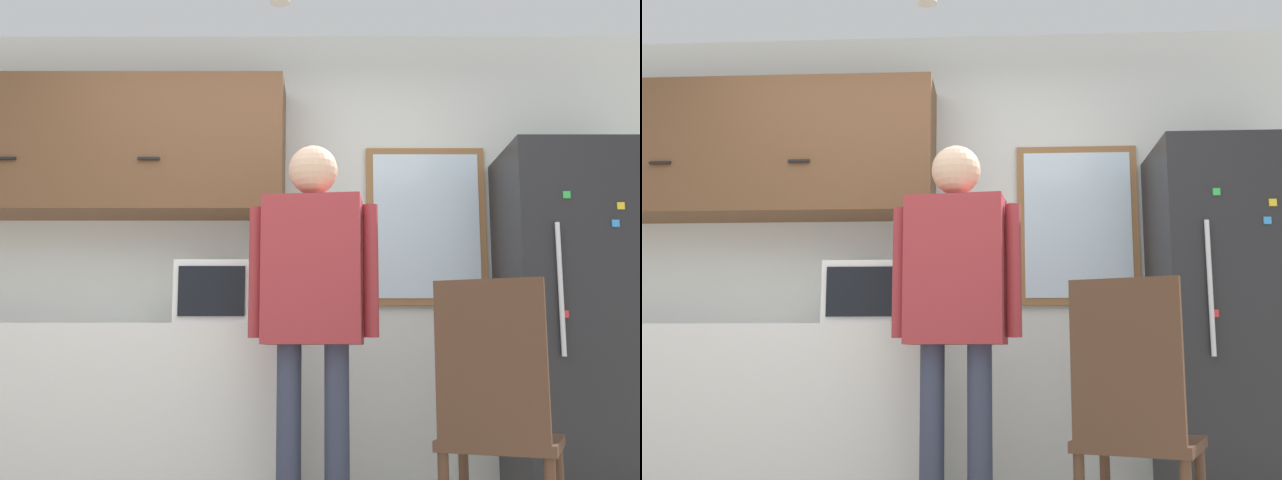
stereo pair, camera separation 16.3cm
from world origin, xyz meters
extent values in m
cube|color=silver|center=(0.00, 1.85, 1.35)|extent=(6.00, 0.06, 2.70)
cube|color=silver|center=(-1.08, 1.51, 0.46)|extent=(2.24, 0.61, 0.92)
cube|color=brown|center=(-1.08, 1.63, 1.94)|extent=(2.24, 0.36, 0.78)
cube|color=black|center=(-1.47, 1.44, 1.82)|extent=(0.12, 0.01, 0.01)
cube|color=black|center=(-0.69, 1.44, 1.82)|extent=(0.12, 0.01, 0.01)
cube|color=white|center=(-0.26, 1.49, 1.08)|extent=(0.48, 0.41, 0.33)
cube|color=black|center=(-0.30, 1.28, 1.08)|extent=(0.34, 0.01, 0.25)
cube|color=#B2B2B2|center=(-0.06, 1.28, 1.08)|extent=(0.07, 0.01, 0.26)
cylinder|color=#33384C|center=(0.11, 0.91, 0.41)|extent=(0.11, 0.11, 0.81)
cylinder|color=#33384C|center=(0.32, 0.89, 0.41)|extent=(0.11, 0.11, 0.81)
cube|color=maroon|center=(0.21, 0.90, 1.14)|extent=(0.47, 0.27, 0.67)
sphere|color=#D8AD8C|center=(0.21, 0.90, 1.61)|extent=(0.23, 0.23, 0.23)
cylinder|color=maroon|center=(-0.05, 0.93, 1.14)|extent=(0.07, 0.07, 0.60)
cylinder|color=maroon|center=(0.47, 0.87, 1.14)|extent=(0.07, 0.07, 0.60)
cube|color=#232326|center=(1.63, 1.48, 0.93)|extent=(0.76, 0.64, 1.87)
cylinder|color=silver|center=(1.42, 1.14, 1.08)|extent=(0.02, 0.02, 0.65)
cube|color=red|center=(1.44, 1.16, 0.96)|extent=(0.04, 0.01, 0.04)
cube|color=yellow|center=(1.74, 1.16, 1.50)|extent=(0.04, 0.01, 0.04)
cube|color=green|center=(1.48, 1.16, 1.55)|extent=(0.04, 0.01, 0.04)
cube|color=#338CDB|center=(1.71, 1.16, 1.41)|extent=(0.04, 0.01, 0.04)
cube|color=#472D1E|center=(0.92, 0.42, 0.44)|extent=(0.55, 0.55, 0.04)
cube|color=#472D1E|center=(0.85, 0.25, 0.75)|extent=(0.38, 0.18, 0.57)
cube|color=olive|center=(0.87, 1.81, 1.51)|extent=(0.70, 0.04, 0.94)
cube|color=silver|center=(0.87, 1.78, 1.51)|extent=(0.62, 0.01, 0.86)
cylinder|color=white|center=(0.02, 1.33, 2.68)|extent=(0.11, 0.11, 0.01)
camera|label=1|loc=(0.24, -2.31, 0.76)|focal=40.00mm
camera|label=2|loc=(0.41, -2.31, 0.76)|focal=40.00mm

